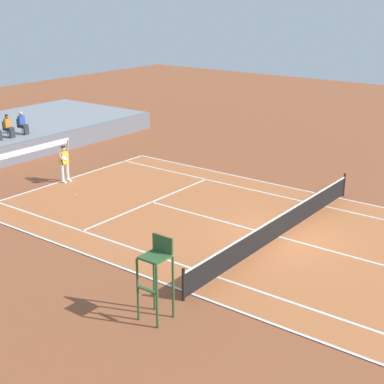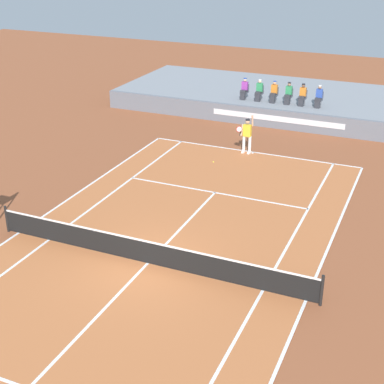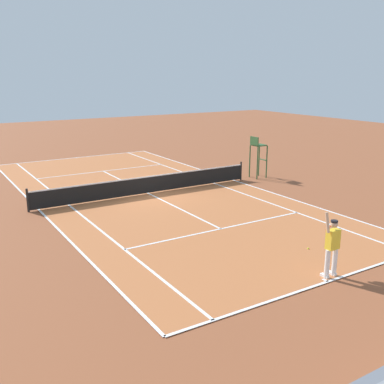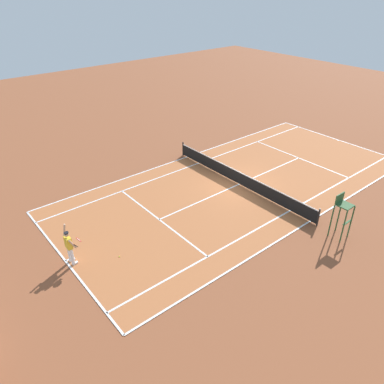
% 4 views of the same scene
% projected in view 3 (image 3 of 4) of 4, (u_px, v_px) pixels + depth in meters
% --- Properties ---
extents(ground_plane, '(80.00, 80.00, 0.00)m').
position_uv_depth(ground_plane, '(149.00, 194.00, 23.13)').
color(ground_plane, brown).
extents(court, '(11.08, 23.88, 0.03)m').
position_uv_depth(court, '(149.00, 194.00, 23.13)').
color(court, '#B76638').
rests_on(court, ground).
extents(net, '(11.98, 0.10, 1.07)m').
position_uv_depth(net, '(148.00, 184.00, 23.00)').
color(net, black).
rests_on(net, ground).
extents(tennis_player, '(0.76, 0.62, 2.08)m').
position_uv_depth(tennis_player, '(332.00, 246.00, 13.45)').
color(tennis_player, white).
rests_on(tennis_player, ground).
extents(tennis_ball, '(0.07, 0.07, 0.07)m').
position_uv_depth(tennis_ball, '(308.00, 249.00, 15.82)').
color(tennis_ball, '#D1E533').
rests_on(tennis_ball, ground).
extents(umpire_chair, '(0.77, 0.77, 2.44)m').
position_uv_depth(umpire_chair, '(258.00, 152.00, 26.36)').
color(umpire_chair, '#2D562D').
rests_on(umpire_chair, ground).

